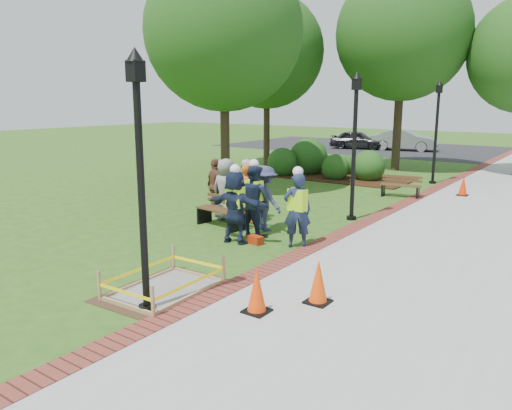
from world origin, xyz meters
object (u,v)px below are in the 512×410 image
Objects in this scene: wet_concrete_pad at (165,279)px; hivis_worker_c at (254,198)px; lamp_near at (140,164)px; bench_near at (221,217)px; hivis_worker_b at (297,208)px; hivis_worker_a at (235,204)px; cone_front at (257,291)px.

wet_concrete_pad is 1.18× the size of hivis_worker_c.
lamp_near reaches higher than wet_concrete_pad.
wet_concrete_pad is at bearing -62.82° from bench_near.
bench_near is at bearing 172.29° from hivis_worker_c.
lamp_near reaches higher than bench_near.
hivis_worker_b reaches higher than bench_near.
hivis_worker_a is (1.29, -1.00, 0.70)m from bench_near.
cone_front is at bearing -53.64° from hivis_worker_c.
wet_concrete_pad is 2.97× the size of cone_front.
bench_near reaches higher than wet_concrete_pad.
hivis_worker_a is at bearing -87.89° from hivis_worker_c.
cone_front is at bearing -47.31° from hivis_worker_a.
hivis_worker_a is (-0.92, 3.31, 0.73)m from wet_concrete_pad.
lamp_near reaches higher than cone_front.
hivis_worker_b is (-1.43, 3.66, 0.58)m from cone_front.
hivis_worker_c is at bearing 169.69° from hivis_worker_b.
lamp_near is at bearing -91.63° from hivis_worker_b.
hivis_worker_c is (1.26, -0.17, 0.71)m from bench_near.
cone_front is at bearing 6.20° from wet_concrete_pad.
hivis_worker_a reaches higher than wet_concrete_pad.
hivis_worker_a reaches higher than cone_front.
hivis_worker_a is (-1.30, 4.09, -1.51)m from lamp_near.
hivis_worker_b is at bearing 111.37° from cone_front.
bench_near is (-2.21, 4.31, 0.04)m from wet_concrete_pad.
hivis_worker_c reaches higher than hivis_worker_b.
wet_concrete_pad is 1.46× the size of bench_near.
wet_concrete_pad is 1.96m from cone_front.
wet_concrete_pad is at bearing -74.44° from hivis_worker_a.
hivis_worker_a is 1.54m from hivis_worker_b.
cone_front reaches higher than wet_concrete_pad.
hivis_worker_a is 0.98× the size of hivis_worker_c.
hivis_worker_a is at bearing 132.69° from cone_front.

